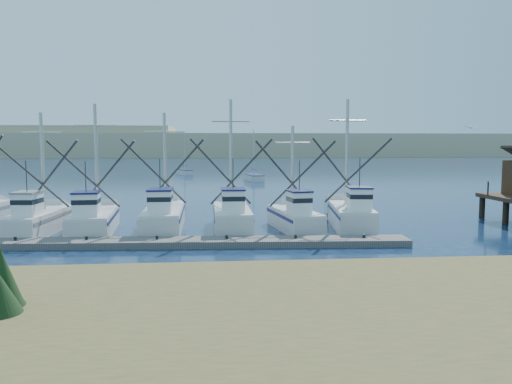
% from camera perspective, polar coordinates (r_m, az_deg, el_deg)
% --- Properties ---
extents(ground, '(500.00, 500.00, 0.00)m').
position_cam_1_polar(ground, '(23.35, 1.85, -9.00)').
color(ground, '#0B1E32').
rests_on(ground, ground).
extents(shore_bank, '(40.00, 10.00, 1.60)m').
position_cam_1_polar(shore_bank, '(14.41, -27.14, -15.70)').
color(shore_bank, '#4C422D').
rests_on(shore_bank, ground).
extents(floating_dock, '(29.16, 3.38, 0.39)m').
position_cam_1_polar(floating_dock, '(29.33, -11.24, -5.70)').
color(floating_dock, '#68625D').
rests_on(floating_dock, ground).
extents(dune_ridge, '(360.00, 60.00, 10.00)m').
position_cam_1_polar(dune_ridge, '(232.44, -4.46, 5.36)').
color(dune_ridge, tan).
rests_on(dune_ridge, ground).
extents(trawler_fleet, '(29.38, 8.72, 8.99)m').
position_cam_1_polar(trawler_fleet, '(34.01, -11.41, -2.87)').
color(trawler_fleet, silver).
rests_on(trawler_fleet, ground).
extents(sailboat_near, '(2.81, 6.52, 8.10)m').
position_cam_1_polar(sailboat_near, '(78.85, -0.25, 1.67)').
color(sailboat_near, silver).
rests_on(sailboat_near, ground).
extents(sailboat_far, '(3.37, 5.16, 8.10)m').
position_cam_1_polar(sailboat_far, '(94.25, -8.15, 2.27)').
color(sailboat_far, silver).
rests_on(sailboat_far, ground).
extents(flying_gull, '(0.95, 0.17, 0.17)m').
position_cam_1_polar(flying_gull, '(35.82, 23.37, 6.82)').
color(flying_gull, white).
rests_on(flying_gull, ground).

